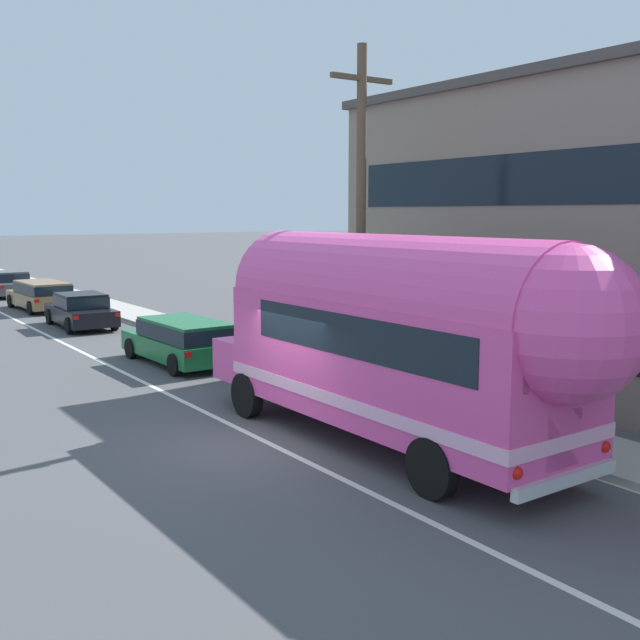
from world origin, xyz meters
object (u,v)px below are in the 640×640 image
car_lead (182,338)px  car_third (41,293)px  utility_pole (361,217)px  painted_bus (404,333)px  car_fourth (10,283)px  car_second (81,309)px

car_lead → car_third: 15.55m
utility_pole → painted_bus: utility_pole is taller
car_lead → car_third: same height
car_lead → car_fourth: same height
utility_pole → car_third: utility_pole is taller
utility_pole → car_fourth: 29.13m
painted_bus → car_fourth: 33.05m
utility_pole → car_third: 21.91m
utility_pole → car_lead: utility_pole is taller
car_fourth → painted_bus: bearing=-90.3°
car_third → car_second: bearing=-90.9°
car_lead → car_second: 9.18m
car_second → car_lead: bearing=-88.7°
car_second → car_fourth: (0.33, 13.71, -0.00)m
utility_pole → car_third: (-2.24, 21.49, -3.62)m
painted_bus → utility_pole: bearing=62.3°
utility_pole → painted_bus: size_ratio=0.81×
car_second → car_third: same height
utility_pole → car_lead: 7.28m
utility_pole → car_lead: bearing=109.8°
car_second → car_third: (0.10, 6.37, 0.06)m
car_lead → car_fourth: bearing=89.7°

